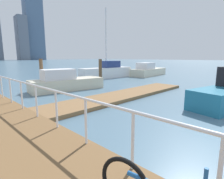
# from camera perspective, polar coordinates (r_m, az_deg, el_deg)

# --- Properties ---
(ground_plane) EXTENTS (300.00, 300.00, 0.00)m
(ground_plane) POSITION_cam_1_polar(r_m,az_deg,el_deg) (20.93, -29.91, 2.44)
(ground_plane) COLOR slate
(floating_dock) EXTENTS (11.50, 2.00, 0.18)m
(floating_dock) POSITION_cam_1_polar(r_m,az_deg,el_deg) (10.62, 2.66, -2.06)
(floating_dock) COLOR olive
(floating_dock) RESTS_ON ground_plane
(boardwalk_railing) EXTENTS (0.06, 22.88, 1.08)m
(boardwalk_railing) POSITION_cam_1_polar(r_m,az_deg,el_deg) (8.24, -28.51, 1.02)
(boardwalk_railing) COLOR white
(boardwalk_railing) RESTS_ON boardwalk
(dock_piling_0) EXTENTS (0.28, 0.28, 2.19)m
(dock_piling_0) POSITION_cam_1_polar(r_m,az_deg,el_deg) (15.77, -3.73, 5.67)
(dock_piling_0) COLOR brown
(dock_piling_0) RESTS_ON ground_plane
(dock_piling_2) EXTENTS (0.24, 0.24, 2.25)m
(dock_piling_2) POSITION_cam_1_polar(r_m,az_deg,el_deg) (13.57, -21.50, 4.36)
(dock_piling_2) COLOR brown
(dock_piling_2) RESTS_ON ground_plane
(moored_boat_1) EXTENTS (5.38, 2.47, 1.53)m
(moored_boat_1) POSITION_cam_1_polar(r_m,az_deg,el_deg) (13.33, -14.66, 2.29)
(moored_boat_1) COLOR beige
(moored_boat_1) RESTS_ON ground_plane
(moored_boat_2) EXTENTS (6.54, 1.96, 7.54)m
(moored_boat_2) POSITION_cam_1_polar(r_m,az_deg,el_deg) (20.32, -1.71, 5.76)
(moored_boat_2) COLOR white
(moored_boat_2) RESTS_ON ground_plane
(moored_boat_4) EXTENTS (6.07, 2.52, 1.67)m
(moored_boat_4) POSITION_cam_1_polar(r_m,az_deg,el_deg) (23.49, 11.49, 5.83)
(moored_boat_4) COLOR beige
(moored_boat_4) RESTS_ON ground_plane
(skyline_tower_5) EXTENTS (8.21, 12.86, 33.73)m
(skyline_tower_5) POSITION_cam_1_polar(r_m,az_deg,el_deg) (162.83, -26.79, 14.34)
(skyline_tower_5) COLOR slate
(skyline_tower_5) RESTS_ON ground_plane
(skyline_tower_6) EXTENTS (14.57, 11.87, 77.05)m
(skyline_tower_6) POSITION_cam_1_polar(r_m,az_deg,el_deg) (172.70, -23.95, 21.55)
(skyline_tower_6) COLOR slate
(skyline_tower_6) RESTS_ON ground_plane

